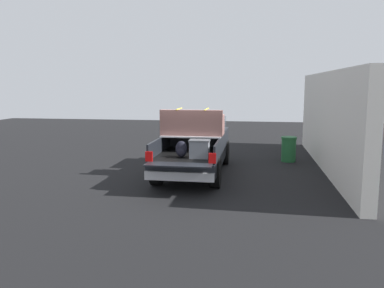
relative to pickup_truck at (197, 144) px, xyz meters
The scene contains 4 objects.
ground_plane 1.03m from the pickup_truck, behind, with size 40.00×40.00×0.00m, color black.
pickup_truck is the anchor object (origin of this frame).
building_facade 4.79m from the pickup_truck, 74.11° to the right, with size 11.29×0.36×3.44m, color silver.
trash_can 4.08m from the pickup_truck, 55.09° to the right, with size 0.60×0.60×0.98m.
Camera 1 is at (-12.97, -1.99, 2.97)m, focal length 36.78 mm.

